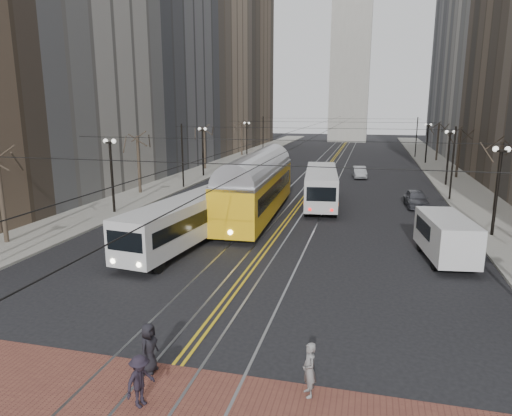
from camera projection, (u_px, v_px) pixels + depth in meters
The scene contains 21 objects.
ground at pixel (189, 350), 15.87m from camera, with size 260.00×260.00×0.00m, color black.
sidewalk_left at pixel (213, 168), 62.02m from camera, with size 5.00×140.00×0.15m, color gray.
sidewalk_right at pixel (448, 176), 54.88m from camera, with size 5.00×140.00×0.15m, color gray.
streetcar_rails at pixel (323, 173), 58.46m from camera, with size 4.80×130.00×0.02m, color gray.
centre_lines at pixel (323, 173), 58.46m from camera, with size 0.42×130.00×0.01m, color gold.
building_left_mid at pixel (139, 41), 61.78m from camera, with size 16.00×20.00×34.00m, color slate.
building_left_midfar at pixel (182, 2), 79.22m from camera, with size 20.00×20.00×52.00m, color gray.
building_left_far at pixel (228, 51), 98.98m from camera, with size 16.00×20.00×40.00m, color brown.
building_right_far at pixel (483, 44), 86.84m from camera, with size 16.00×20.00×40.00m, color slate.
lamp_posts at pixel (306, 167), 42.47m from camera, with size 27.60×57.20×5.60m.
street_trees at pixel (315, 159), 48.63m from camera, with size 31.68×53.28×5.60m.
trolley_wires at pixel (314, 150), 48.02m from camera, with size 25.96×120.00×6.60m.
transit_bus at pixel (184, 223), 27.37m from camera, with size 2.39×11.46×2.86m, color silver.
streetcar at pixel (257, 192), 34.89m from camera, with size 2.99×16.07×3.79m, color yellow.
rear_bus at pixel (321, 187), 39.05m from camera, with size 2.52×11.57×3.02m, color silver.
cargo_van at pixel (446, 239), 24.84m from camera, with size 2.14×5.55×2.46m, color silver.
sedan_grey at pixel (416, 199), 38.31m from camera, with size 1.71×4.24×1.45m, color #45464D.
sedan_silver at pixel (359, 172), 54.12m from camera, with size 1.44×4.12×1.36m, color #9C9FA4.
pedestrian_a at pixel (149, 348), 14.44m from camera, with size 0.80×0.52×1.63m, color black.
pedestrian_b at pixel (309, 370), 13.23m from camera, with size 0.60×0.40×1.65m, color gray.
pedestrian_d at pixel (140, 381), 12.76m from camera, with size 1.00×0.58×1.55m, color black.
Camera 1 is at (5.78, -13.40, 8.30)m, focal length 32.00 mm.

